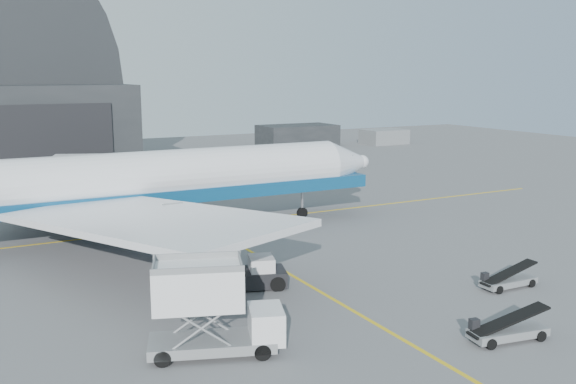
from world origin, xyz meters
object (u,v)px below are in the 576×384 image
airliner (133,182)px  belt_loader_a (507,331)px  belt_loader_b (508,280)px  pushback_tug (253,275)px  catering_truck (210,310)px

airliner → belt_loader_a: size_ratio=10.44×
airliner → belt_loader_b: 30.09m
airliner → belt_loader_a: 32.28m
airliner → belt_loader_b: airliner is taller
pushback_tug → belt_loader_a: 15.85m
belt_loader_a → airliner: bearing=119.4°
catering_truck → belt_loader_b: size_ratio=1.69×
belt_loader_a → belt_loader_b: (6.32, 5.94, -0.04)m
airliner → pushback_tug: (3.42, -16.22, -3.86)m
pushback_tug → belt_loader_a: size_ratio=1.08×
belt_loader_b → belt_loader_a: bearing=-135.9°
catering_truck → pushback_tug: bearing=72.7°
airliner → belt_loader_b: bearing=-53.7°
pushback_tug → belt_loader_b: (14.24, -7.79, -0.27)m
airliner → catering_truck: airliner is taller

